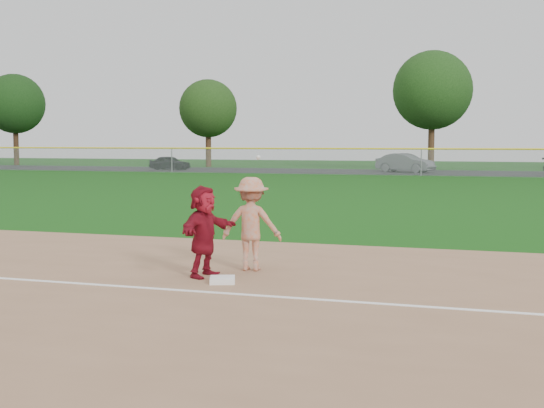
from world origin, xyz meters
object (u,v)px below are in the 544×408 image
(first_base, at_px, (222,280))
(base_runner, at_px, (204,231))
(car_mid, at_px, (405,163))
(car_left, at_px, (170,163))

(first_base, xyz_separation_m, base_runner, (-0.52, 0.43, 0.80))
(first_base, height_order, car_mid, car_mid)
(car_left, height_order, car_mid, car_mid)
(base_runner, bearing_deg, car_left, 38.59)
(car_mid, bearing_deg, base_runner, -157.99)
(car_left, bearing_deg, first_base, -154.03)
(first_base, relative_size, base_runner, 0.26)
(base_runner, xyz_separation_m, car_left, (-21.59, 44.72, -0.22))
(first_base, bearing_deg, base_runner, 140.70)
(base_runner, bearing_deg, first_base, -116.48)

